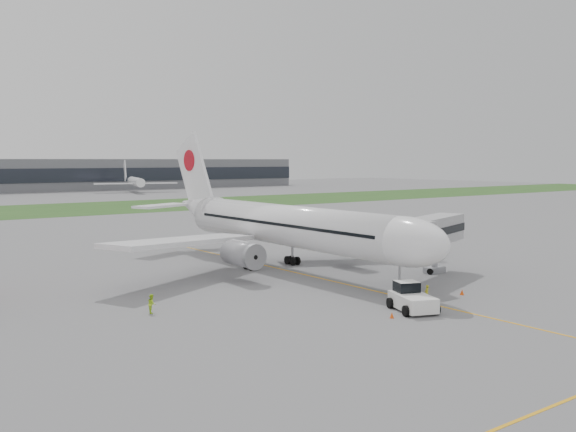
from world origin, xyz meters
TOP-DOWN VIEW (x-y plane):
  - ground at (0.00, 0.00)m, footprint 600.00×600.00m
  - apron_markings at (0.00, -5.00)m, footprint 70.00×70.00m
  - grass_strip at (0.00, 120.00)m, footprint 600.00×50.00m
  - airliner at (0.00, 4.87)m, footprint 48.13×53.95m
  - pushback_tug at (-3.40, -19.70)m, footprint 4.59×5.52m
  - jet_bridge at (9.73, -10.03)m, footprint 15.01×8.98m
  - safety_cone_left at (-6.88, -20.71)m, footprint 0.38×0.38m
  - safety_cone_right at (5.73, -18.16)m, footprint 0.42×0.42m
  - ground_crew_near at (0.61, -18.02)m, footprint 0.64×0.47m
  - ground_crew_far at (-22.73, -6.77)m, footprint 0.87×0.99m
  - distant_aircraft_right at (62.21, 194.74)m, footprint 41.06×38.31m

SIDE VIEW (x-z plane):
  - ground at x=0.00m, z-range 0.00..0.00m
  - apron_markings at x=0.00m, z-range -0.02..0.02m
  - distant_aircraft_right at x=62.21m, z-range -6.52..6.52m
  - grass_strip at x=0.00m, z-range 0.00..0.02m
  - safety_cone_left at x=-6.88m, z-range 0.00..0.52m
  - safety_cone_right at x=5.73m, z-range 0.00..0.58m
  - ground_crew_near at x=0.61m, z-range 0.00..1.59m
  - ground_crew_far at x=-22.73m, z-range 0.00..1.72m
  - pushback_tug at x=-3.40m, z-range -0.10..2.39m
  - jet_bridge at x=9.73m, z-range 1.72..8.90m
  - airliner at x=0.00m, z-range -3.28..14.60m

